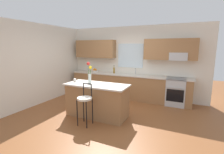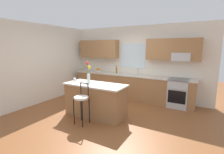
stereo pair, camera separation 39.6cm
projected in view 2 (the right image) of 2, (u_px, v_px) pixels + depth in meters
ground_plane at (106, 114)px, 4.78m from camera, size 14.00×14.00×0.00m
wall_left at (51, 63)px, 6.04m from camera, size 0.12×4.60×2.70m
back_wall_assembly at (134, 58)px, 6.20m from camera, size 5.60×0.50×2.70m
counter_run at (129, 86)px, 6.15m from camera, size 4.56×0.64×0.92m
sink_faucet at (138, 71)px, 6.04m from camera, size 0.02×0.13×0.23m
oven_range at (178, 93)px, 5.29m from camera, size 0.60×0.64×0.92m
kitchen_island at (95, 100)px, 4.60m from camera, size 1.76×0.76×0.92m
bar_stool_near at (81, 100)px, 4.07m from camera, size 0.36×0.36×1.04m
flower_vase at (88, 73)px, 4.62m from camera, size 0.16×0.10×0.60m
mug_ceramic at (75, 80)px, 4.90m from camera, size 0.08×0.08×0.09m
fruit_bowl_oranges at (98, 70)px, 6.76m from camera, size 0.24×0.24×0.16m
bottle_olive_oil at (117, 70)px, 6.32m from camera, size 0.06×0.06×0.31m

